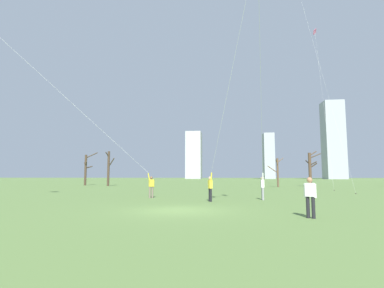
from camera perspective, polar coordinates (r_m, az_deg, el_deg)
name	(u,v)px	position (r m, az deg, el deg)	size (l,w,h in m)	color
ground_plane	(179,210)	(15.05, -2.54, -12.38)	(400.00, 400.00, 0.00)	#5B7A3D
kite_flyer_foreground_left_blue	(219,142)	(18.25, 5.12, 0.43)	(3.17, 8.52, 13.78)	black
kite_flyer_foreground_right_red	(262,149)	(19.53, 13.00, -0.87)	(1.85, 13.97, 15.21)	gray
kite_flyer_midfield_left_green	(125,160)	(22.85, -12.43, -3.05)	(11.12, 5.82, 12.47)	#726656
bystander_watching_nearby	(310,195)	(13.11, 21.36, -8.97)	(0.42, 0.37, 1.62)	black
distant_kite_low_near_trees_pink	(316,44)	(46.93, 22.36, 17.06)	(1.00, 7.09, 22.23)	pink
bare_tree_left_of_center	(109,167)	(50.64, -15.43, -4.23)	(1.77, 2.05, 5.57)	#423326
bare_tree_right_of_center	(277,171)	(46.21, 15.78, -4.99)	(2.34, 2.31, 4.30)	brown
bare_tree_center	(86,169)	(55.10, -19.33, -4.38)	(2.79, 1.89, 5.67)	#423326
bare_tree_far_right_edge	(310,168)	(49.25, 21.40, -4.26)	(1.96, 2.01, 5.45)	#4C3828
skyline_mid_tower_left	(333,140)	(156.11, 25.06, 0.69)	(8.74, 8.98, 36.38)	#9EA3AD
skyline_slender_spire	(269,156)	(154.28, 14.23, -2.22)	(5.08, 7.85, 22.41)	#9EA3AD
skyline_mid_tower_right	(194,155)	(157.83, 0.38, -2.17)	(7.79, 11.64, 24.14)	#B2B2B7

